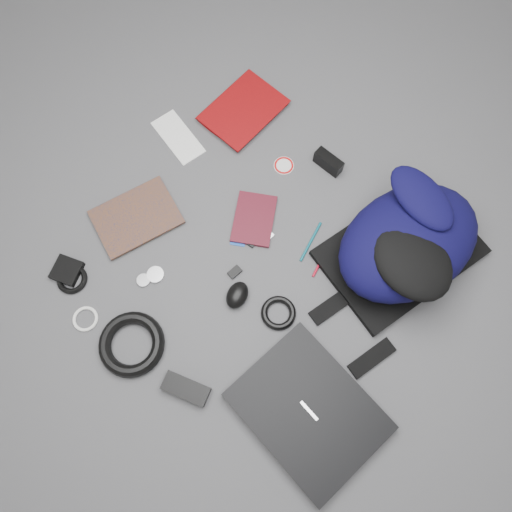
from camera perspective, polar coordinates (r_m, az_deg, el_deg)
The scene contains 24 objects.
ground at distance 1.62m, azimuth 0.00°, elevation -0.22°, with size 4.00×4.00×0.00m, color #4F4F51.
backpack at distance 1.59m, azimuth 17.01°, elevation 1.52°, with size 0.36×0.52×0.22m, color black, non-canonical shape.
laptop at distance 1.53m, azimuth 6.01°, elevation -17.19°, with size 0.41×0.32×0.04m, color black.
textbook_red at distance 1.90m, azimuth -3.90°, elevation 18.00°, with size 0.21×0.28×0.03m, color maroon.
comic_book at distance 1.75m, azimuth -14.86°, elevation 6.84°, with size 0.20×0.27×0.02m, color #9F510B.
envelope at distance 1.83m, azimuth -8.89°, elevation 13.28°, with size 0.21×0.10×0.00m, color white.
dvd_case at distance 1.66m, azimuth -0.23°, elevation 4.25°, with size 0.13×0.18×0.01m, color #410C15.
compact_camera at distance 1.74m, azimuth 8.27°, elevation 10.58°, with size 0.10×0.04×0.06m, color black.
sticker_disc at distance 1.75m, azimuth 3.20°, elevation 10.28°, with size 0.07×0.07×0.00m, color white.
pen_teal at distance 1.64m, azimuth 6.27°, elevation 1.64°, with size 0.01×0.01×0.15m, color #0B5968.
pen_red at distance 1.63m, azimuth 7.63°, elevation -0.15°, with size 0.01×0.01×0.15m, color #B50D24.
id_badge at distance 1.64m, azimuth -1.93°, elevation 2.41°, with size 0.05×0.08×0.00m, color blue.
usb_black at distance 1.63m, azimuth -0.11°, elevation 1.96°, with size 0.02×0.06×0.01m, color black.
usb_silver at distance 1.64m, azimuth 1.30°, elevation 2.04°, with size 0.02×0.05×0.01m, color silver.
key_fob at distance 1.60m, azimuth -2.45°, elevation -1.84°, with size 0.03×0.04×0.01m, color black.
mouse at distance 1.56m, azimuth -2.16°, elevation -4.48°, with size 0.06×0.09×0.05m, color black.
headphone_left at distance 1.63m, azimuth -11.41°, elevation -2.11°, with size 0.05×0.05×0.01m, color silver.
headphone_right at distance 1.63m, azimuth -12.73°, elevation -2.73°, with size 0.04×0.04×0.01m, color #A5A5A7.
cable_coil at distance 1.56m, azimuth 2.58°, elevation -6.52°, with size 0.11×0.11×0.02m, color black.
power_brick at distance 1.54m, azimuth -8.01°, elevation -14.78°, with size 0.14×0.06×0.03m, color black.
power_cord_coil at distance 1.58m, azimuth -14.03°, elevation -9.74°, with size 0.20×0.20×0.04m, color black.
pouch at distance 1.71m, azimuth -20.81°, elevation -1.56°, with size 0.08×0.08×0.02m, color black.
earbud_coil at distance 1.69m, azimuth -20.28°, elevation -2.51°, with size 0.10×0.10×0.02m, color black.
white_cable_coil at distance 1.65m, azimuth -18.93°, elevation -6.81°, with size 0.08×0.08×0.01m, color white.
Camera 1 is at (0.28, -0.42, 1.54)m, focal length 35.00 mm.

